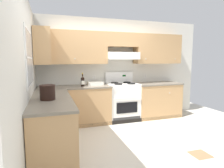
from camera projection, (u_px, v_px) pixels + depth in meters
The scene contains 10 objects.
ground_plane at pixel (123, 141), 3.62m from camera, with size 7.04×7.04×0.00m, color beige.
floor_accent_tile at pixel (200, 154), 3.11m from camera, with size 0.30×0.30×0.01m, color olive.
wall_back at pixel (117, 61), 5.01m from camera, with size 4.68×0.57×2.55m.
wall_left at pixel (28, 70), 3.19m from camera, with size 0.47×4.00×2.55m.
counter_back_run at pixel (112, 103), 4.80m from camera, with size 3.60×0.65×0.91m.
counter_left_run at pixel (52, 125), 3.18m from camera, with size 0.63×1.91×0.91m.
stove at pixel (123, 101), 4.89m from camera, with size 0.76×0.62×1.20m.
wine_bottle at pixel (83, 81), 4.43m from camera, with size 0.08×0.08×0.31m.
bowl at pixel (95, 84), 4.72m from camera, with size 0.36×0.25×0.08m.
bucket at pixel (48, 92), 2.94m from camera, with size 0.24×0.24×0.23m.
Camera 1 is at (-1.25, -3.23, 1.52)m, focal length 31.03 mm.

